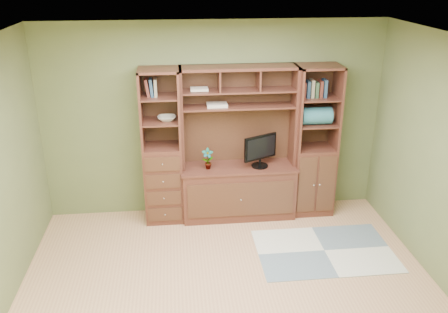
{
  "coord_description": "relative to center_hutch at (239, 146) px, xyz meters",
  "views": [
    {
      "loc": [
        -0.51,
        -3.99,
        3.23
      ],
      "look_at": [
        0.05,
        1.2,
        1.1
      ],
      "focal_mm": 38.0,
      "sensor_mm": 36.0,
      "label": 1
    }
  ],
  "objects": [
    {
      "name": "room",
      "position": [
        -0.31,
        -1.73,
        0.28
      ],
      "size": [
        4.6,
        4.1,
        2.64
      ],
      "color": "tan",
      "rests_on": "ground"
    },
    {
      "name": "blanket_teal",
      "position": [
        1.0,
        -0.01,
        0.38
      ],
      "size": [
        0.39,
        0.23,
        0.23
      ],
      "primitive_type": "cube",
      "color": "#2C6975",
      "rests_on": "right_tower"
    },
    {
      "name": "rug",
      "position": [
        0.92,
        -1.0,
        -1.02
      ],
      "size": [
        1.62,
        1.09,
        0.01
      ],
      "primitive_type": "cube",
      "rotation": [
        0.0,
        0.0,
        0.0
      ],
      "color": "#ABB1B1",
      "rests_on": "ground"
    },
    {
      "name": "right_tower",
      "position": [
        1.02,
        0.04,
        0.0
      ],
      "size": [
        0.55,
        0.45,
        2.05
      ],
      "primitive_type": "cube",
      "color": "#4F261B",
      "rests_on": "ground"
    },
    {
      "name": "bowl",
      "position": [
        -0.92,
        0.04,
        0.39
      ],
      "size": [
        0.23,
        0.23,
        0.06
      ],
      "primitive_type": "imported",
      "color": "beige",
      "rests_on": "left_tower"
    },
    {
      "name": "orchid",
      "position": [
        -0.42,
        -0.03,
        -0.15
      ],
      "size": [
        0.15,
        0.1,
        0.28
      ],
      "primitive_type": "imported",
      "color": "#9D4735",
      "rests_on": "center_hutch"
    },
    {
      "name": "monitor",
      "position": [
        0.28,
        -0.03,
        0.01
      ],
      "size": [
        0.54,
        0.42,
        0.6
      ],
      "primitive_type": "cube",
      "rotation": [
        0.0,
        0.0,
        0.46
      ],
      "color": "black",
      "rests_on": "center_hutch"
    },
    {
      "name": "blanket_red",
      "position": [
        1.15,
        0.12,
        0.36
      ],
      "size": [
        0.34,
        0.19,
        0.19
      ],
      "primitive_type": "cube",
      "color": "brown",
      "rests_on": "right_tower"
    },
    {
      "name": "center_hutch",
      "position": [
        0.0,
        0.0,
        0.0
      ],
      "size": [
        1.54,
        0.53,
        2.05
      ],
      "primitive_type": "cube",
      "color": "#4F261B",
      "rests_on": "ground"
    },
    {
      "name": "left_tower",
      "position": [
        -1.0,
        0.04,
        0.0
      ],
      "size": [
        0.5,
        0.45,
        2.05
      ],
      "primitive_type": "cube",
      "color": "#4F261B",
      "rests_on": "ground"
    },
    {
      "name": "magazines",
      "position": [
        -0.28,
        0.09,
        0.54
      ],
      "size": [
        0.26,
        0.19,
        0.04
      ],
      "primitive_type": "cube",
      "color": "beige",
      "rests_on": "center_hutch"
    }
  ]
}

